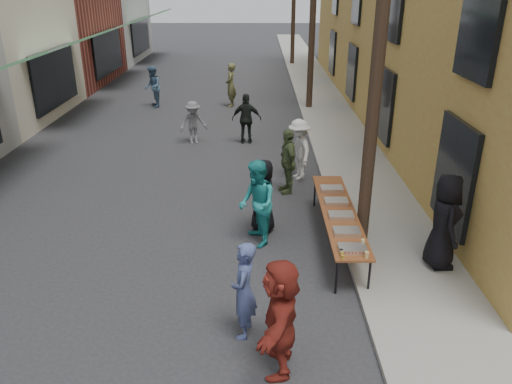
{
  "coord_description": "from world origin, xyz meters",
  "views": [
    {
      "loc": [
        2.12,
        -6.32,
        5.23
      ],
      "look_at": [
        2.07,
        2.81,
        1.3
      ],
      "focal_mm": 35.0,
      "sensor_mm": 36.0,
      "label": 1
    }
  ],
  "objects_px": {
    "guest_front_c": "(257,204)",
    "server": "(444,221)",
    "utility_pole_near": "(382,23)",
    "catering_tray_sausage": "(353,249)",
    "serving_table": "(339,213)",
    "guest_front_a": "(263,196)"
  },
  "relations": [
    {
      "from": "guest_front_c",
      "to": "server",
      "type": "bearing_deg",
      "value": 58.32
    },
    {
      "from": "utility_pole_near",
      "to": "catering_tray_sausage",
      "type": "distance_m",
      "value": 4.05
    },
    {
      "from": "serving_table",
      "to": "guest_front_c",
      "type": "distance_m",
      "value": 1.72
    },
    {
      "from": "utility_pole_near",
      "to": "guest_front_a",
      "type": "xyz_separation_m",
      "value": [
        -2.08,
        0.67,
        -3.66
      ]
    },
    {
      "from": "catering_tray_sausage",
      "to": "guest_front_c",
      "type": "xyz_separation_m",
      "value": [
        -1.71,
        1.62,
        0.14
      ]
    },
    {
      "from": "utility_pole_near",
      "to": "catering_tray_sausage",
      "type": "xyz_separation_m",
      "value": [
        -0.5,
        -1.55,
        -3.71
      ]
    },
    {
      "from": "guest_front_c",
      "to": "utility_pole_near",
      "type": "bearing_deg",
      "value": 72.66
    },
    {
      "from": "catering_tray_sausage",
      "to": "server",
      "type": "distance_m",
      "value": 1.92
    },
    {
      "from": "utility_pole_near",
      "to": "serving_table",
      "type": "distance_m",
      "value": 3.82
    },
    {
      "from": "serving_table",
      "to": "guest_front_a",
      "type": "distance_m",
      "value": 1.69
    },
    {
      "from": "serving_table",
      "to": "guest_front_a",
      "type": "height_order",
      "value": "guest_front_a"
    },
    {
      "from": "utility_pole_near",
      "to": "catering_tray_sausage",
      "type": "relative_size",
      "value": 18.0
    },
    {
      "from": "catering_tray_sausage",
      "to": "server",
      "type": "relative_size",
      "value": 0.27
    },
    {
      "from": "utility_pole_near",
      "to": "catering_tray_sausage",
      "type": "bearing_deg",
      "value": -107.85
    },
    {
      "from": "guest_front_c",
      "to": "catering_tray_sausage",
      "type": "bearing_deg",
      "value": 30.96
    },
    {
      "from": "server",
      "to": "serving_table",
      "type": "bearing_deg",
      "value": 60.83
    },
    {
      "from": "utility_pole_near",
      "to": "guest_front_a",
      "type": "height_order",
      "value": "utility_pole_near"
    },
    {
      "from": "guest_front_c",
      "to": "guest_front_a",
      "type": "bearing_deg",
      "value": 152.31
    },
    {
      "from": "catering_tray_sausage",
      "to": "guest_front_a",
      "type": "xyz_separation_m",
      "value": [
        -1.58,
        2.22,
        0.05
      ]
    },
    {
      "from": "serving_table",
      "to": "catering_tray_sausage",
      "type": "relative_size",
      "value": 8.0
    },
    {
      "from": "serving_table",
      "to": "server",
      "type": "xyz_separation_m",
      "value": [
        1.8,
        -1.04,
        0.32
      ]
    },
    {
      "from": "serving_table",
      "to": "guest_front_c",
      "type": "relative_size",
      "value": 2.16
    }
  ]
}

